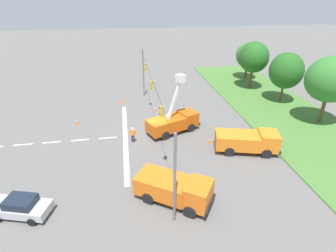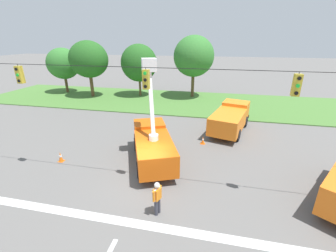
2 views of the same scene
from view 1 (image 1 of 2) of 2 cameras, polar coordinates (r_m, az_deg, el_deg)
The scene contains 17 objects.
ground_plane at distance 30.49m, azimuth -3.14°, elevation -1.80°, with size 200.00×200.00×0.00m, color #605E5B.
grass_verge at distance 36.73m, azimuth 25.98°, elevation 0.67°, with size 56.00×12.00×0.10m, color #477533.
lane_markings at distance 30.44m, azimuth -12.07°, elevation -2.46°, with size 17.60×15.25×0.01m.
signal_gantry at distance 28.59m, azimuth -3.36°, elevation 5.98°, with size 26.20×0.33×7.20m.
tree_far_west at distance 51.70m, azimuth 17.06°, elevation 14.50°, with size 4.90×4.27×6.66m.
tree_west at distance 46.31m, azimuth 18.17°, elevation 14.01°, with size 5.42×4.64×7.70m.
tree_centre at distance 41.85m, azimuth 24.35°, elevation 10.90°, with size 5.07×4.64×7.25m.
tree_east at distance 36.44m, azimuth 32.02°, elevation 8.58°, with size 5.45×5.96×8.36m.
utility_truck_bucket_lift at distance 30.37m, azimuth 1.21°, elevation 1.04°, with size 4.51×6.62×6.78m.
utility_truck_support_near at distance 20.80m, azimuth 1.43°, elevation -13.37°, with size 5.35×6.35×2.26m.
utility_truck_support_far at distance 27.91m, azimuth 16.88°, elevation -3.06°, with size 3.98×6.74×2.26m.
sedan_silver at distance 22.73m, azimuth -29.43°, elevation -15.02°, with size 2.91×4.62×1.56m.
road_worker at distance 28.72m, azimuth -7.71°, elevation -1.70°, with size 0.37×0.61×1.77m.
traffic_cone_foreground_left at distance 39.42m, azimuth -9.95°, elevation 5.37°, with size 0.36×0.36×0.74m.
traffic_cone_foreground_right at distance 34.49m, azimuth -19.24°, elevation 1.00°, with size 0.36×0.36×0.82m.
traffic_cone_mid_left at distance 36.15m, azimuth -2.81°, elevation 3.68°, with size 0.36×0.36×0.71m.
traffic_cone_mid_right at distance 28.95m, azimuth 9.05°, elevation -3.11°, with size 0.36×0.36×0.66m.
Camera 1 is at (26.53, -2.69, 14.78)m, focal length 28.00 mm.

